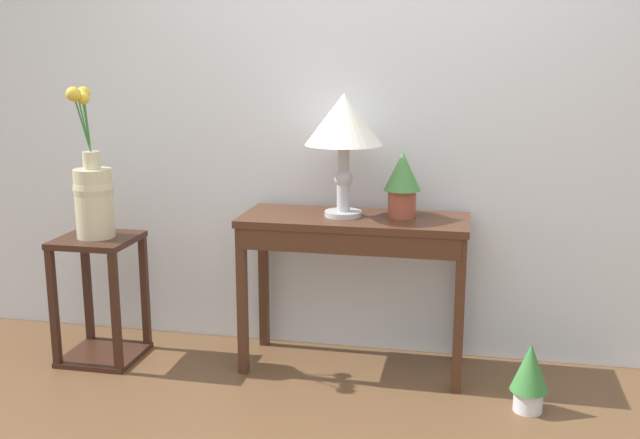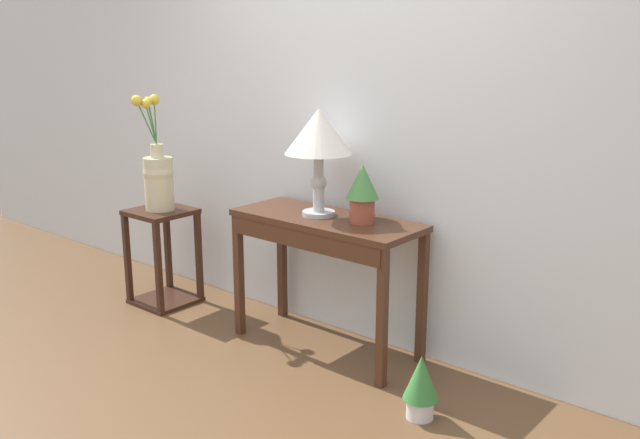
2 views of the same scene
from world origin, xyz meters
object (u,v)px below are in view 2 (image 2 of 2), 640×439
Objects in this scene: potted_plant_on_console at (362,190)px; potted_plant_floor at (421,384)px; pedestal_stand_left at (163,257)px; flower_vase_tall at (158,175)px; console_table at (324,238)px; table_lamp at (319,136)px.

potted_plant_on_console reaches higher than potted_plant_floor.
flower_vase_tall is at bearing -97.48° from pedestal_stand_left.
flower_vase_tall is (-1.28, -0.13, 0.22)m from console_table.
flower_vase_tall is at bearing 175.56° from potted_plant_floor.
potted_plant_on_console is 1.64m from pedestal_stand_left.
console_table reaches higher than pedestal_stand_left.
table_lamp is at bearing -174.33° from potted_plant_on_console.
flower_vase_tall is at bearing -173.12° from potted_plant_on_console.
potted_plant_floor is (0.83, -0.29, -0.48)m from console_table.
pedestal_stand_left reaches higher than potted_plant_floor.
potted_plant_on_console is at bearing 150.38° from potted_plant_floor.
table_lamp is 0.91× the size of pedestal_stand_left.
flower_vase_tall is (-1.22, -0.15, -0.34)m from table_lamp.
table_lamp reaches higher than pedestal_stand_left.
pedestal_stand_left is at bearing 82.52° from flower_vase_tall.
flower_vase_tall reaches higher than console_table.
potted_plant_floor is at bearing -29.62° from potted_plant_on_console.
potted_plant_floor is at bearing -4.44° from flower_vase_tall.
potted_plant_on_console is 0.99× the size of potted_plant_floor.
potted_plant_on_console is at bearing 6.78° from pedestal_stand_left.
pedestal_stand_left is 2.12m from potted_plant_floor.
console_table is at bearing -23.22° from table_lamp.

